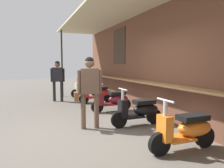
{
  "coord_description": "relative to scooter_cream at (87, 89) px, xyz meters",
  "views": [
    {
      "loc": [
        4.51,
        -1.55,
        1.55
      ],
      "look_at": [
        -1.49,
        0.91,
        0.94
      ],
      "focal_mm": 33.27,
      "sensor_mm": 36.0,
      "label": 1
    }
  ],
  "objects": [
    {
      "name": "market_stall_facade",
      "position": [
        5.07,
        0.8,
        1.45
      ],
      "size": [
        13.53,
        2.23,
        3.32
      ],
      "color": "brown",
      "rests_on": "ground_plane"
    },
    {
      "name": "scooter_red",
      "position": [
        1.63,
        0.0,
        0.0
      ],
      "size": [
        0.46,
        1.4,
        0.97
      ],
      "rotation": [
        0.0,
        0.0,
        -1.59
      ],
      "color": "red",
      "rests_on": "ground_plane"
    },
    {
      "name": "scooter_cream",
      "position": [
        0.0,
        0.0,
        0.0
      ],
      "size": [
        0.49,
        1.4,
        0.97
      ],
      "rotation": [
        0.0,
        0.0,
        -1.5
      ],
      "color": "beige",
      "rests_on": "ground_plane"
    },
    {
      "name": "ground_plane",
      "position": [
        5.06,
        -1.08,
        -0.39
      ],
      "size": [
        37.87,
        37.87,
        0.0
      ],
      "primitive_type": "plane",
      "color": "#605B54"
    },
    {
      "name": "shopper_with_handbag",
      "position": [
        4.8,
        -1.27,
        0.68
      ],
      "size": [
        0.3,
        0.68,
        1.74
      ],
      "rotation": [
        0.0,
        0.0,
        -0.16
      ],
      "color": "brown",
      "rests_on": "ground_plane"
    },
    {
      "name": "shopper_browsing",
      "position": [
        0.68,
        -1.45,
        0.67
      ],
      "size": [
        0.3,
        0.57,
        1.7
      ],
      "rotation": [
        0.0,
        0.0,
        2.93
      ],
      "color": "#232328",
      "rests_on": "ground_plane"
    },
    {
      "name": "scooter_orange",
      "position": [
        6.72,
        0.0,
        0.0
      ],
      "size": [
        0.46,
        1.4,
        0.97
      ],
      "rotation": [
        0.0,
        0.0,
        -1.58
      ],
      "color": "orange",
      "rests_on": "ground_plane"
    },
    {
      "name": "scooter_black",
      "position": [
        5.03,
        0.0,
        0.0
      ],
      "size": [
        0.46,
        1.4,
        0.97
      ],
      "rotation": [
        0.0,
        0.0,
        -1.58
      ],
      "color": "black",
      "rests_on": "ground_plane"
    },
    {
      "name": "scooter_maroon",
      "position": [
        3.31,
        0.0,
        0.0
      ],
      "size": [
        0.46,
        1.4,
        0.97
      ],
      "rotation": [
        0.0,
        0.0,
        -1.56
      ],
      "color": "maroon",
      "rests_on": "ground_plane"
    }
  ]
}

